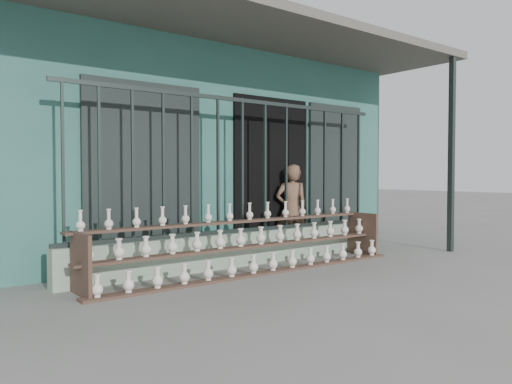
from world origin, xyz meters
TOP-DOWN VIEW (x-y plane):
  - ground at (0.00, 0.00)m, footprint 60.00×60.00m
  - workshop_building at (0.00, 4.23)m, footprint 7.40×6.60m
  - parapet_wall at (0.00, 1.30)m, footprint 5.00×0.20m
  - security_fence at (-0.00, 1.30)m, footprint 5.00×0.04m
  - shelf_rack at (-0.16, 0.88)m, footprint 4.50×0.68m
  - elderly_woman at (1.13, 1.57)m, footprint 0.60×0.51m

SIDE VIEW (x-z plane):
  - ground at x=0.00m, z-range 0.00..0.00m
  - parapet_wall at x=0.00m, z-range 0.00..0.45m
  - shelf_rack at x=-0.16m, z-range -0.06..0.79m
  - elderly_woman at x=1.13m, z-range 0.00..1.38m
  - security_fence at x=0.00m, z-range 0.45..2.25m
  - workshop_building at x=0.00m, z-range 0.02..3.23m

